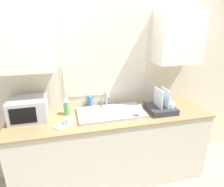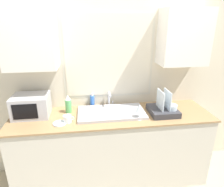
% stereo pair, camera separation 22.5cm
% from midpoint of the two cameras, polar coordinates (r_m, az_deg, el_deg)
% --- Properties ---
extents(countertop, '(2.38, 0.66, 0.93)m').
position_cam_midpoint_polar(countertop, '(2.63, -2.58, -15.11)').
color(countertop, beige).
rests_on(countertop, ground_plane).
extents(wall_back, '(6.00, 0.38, 2.60)m').
position_cam_midpoint_polar(wall_back, '(2.52, -4.33, 6.75)').
color(wall_back, beige).
rests_on(wall_back, ground_plane).
extents(sink_basin, '(0.80, 0.43, 0.03)m').
position_cam_midpoint_polar(sink_basin, '(2.41, -3.01, -5.52)').
color(sink_basin, '#B2B2B7').
rests_on(sink_basin, countertop).
extents(faucet, '(0.08, 0.17, 0.20)m').
position_cam_midpoint_polar(faucet, '(2.57, -3.90, -1.30)').
color(faucet, '#B7B7BC').
rests_on(faucet, countertop).
extents(microwave, '(0.40, 0.34, 0.25)m').
position_cam_midpoint_polar(microwave, '(2.47, -25.24, -4.11)').
color(microwave, '#B2B2B7').
rests_on(microwave, countertop).
extents(dish_rack, '(0.32, 0.34, 0.29)m').
position_cam_midpoint_polar(dish_rack, '(2.50, 11.51, -3.82)').
color(dish_rack, '#333338').
rests_on(dish_rack, countertop).
extents(spray_bottle, '(0.08, 0.08, 0.22)m').
position_cam_midpoint_polar(spray_bottle, '(2.44, -15.45, -3.56)').
color(spray_bottle, '#59B266').
rests_on(spray_bottle, countertop).
extents(soap_bottle, '(0.06, 0.06, 0.18)m').
position_cam_midpoint_polar(soap_bottle, '(2.59, -8.83, -2.32)').
color(soap_bottle, blue).
rests_on(soap_bottle, countertop).
extents(mug_near_sink, '(0.12, 0.09, 0.08)m').
position_cam_midpoint_polar(mug_near_sink, '(2.24, -15.25, -7.67)').
color(mug_near_sink, white).
rests_on(mug_near_sink, countertop).
extents(wine_glass, '(0.08, 0.08, 0.19)m').
position_cam_midpoint_polar(wine_glass, '(2.26, 5.13, -3.94)').
color(wine_glass, silver).
rests_on(wine_glass, countertop).
extents(small_plate, '(0.15, 0.15, 0.01)m').
position_cam_midpoint_polar(small_plate, '(2.24, -17.36, -8.94)').
color(small_plate, silver).
rests_on(small_plate, countertop).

